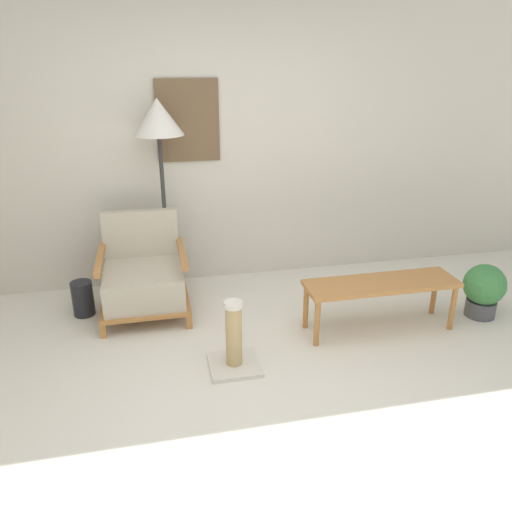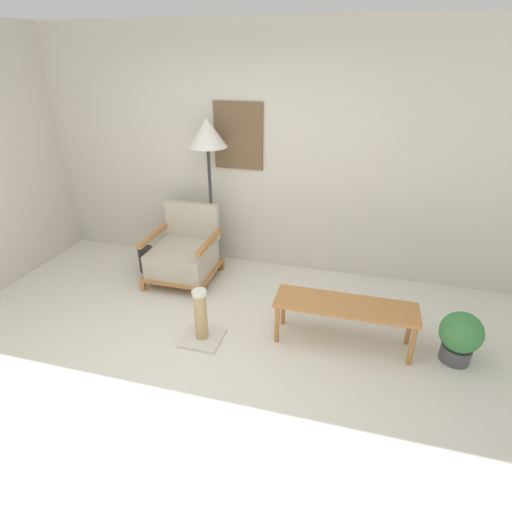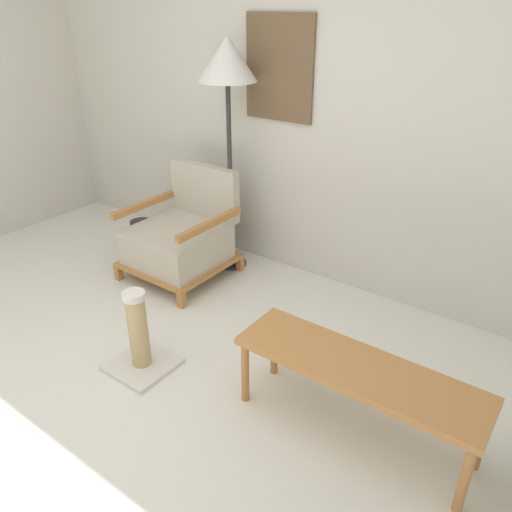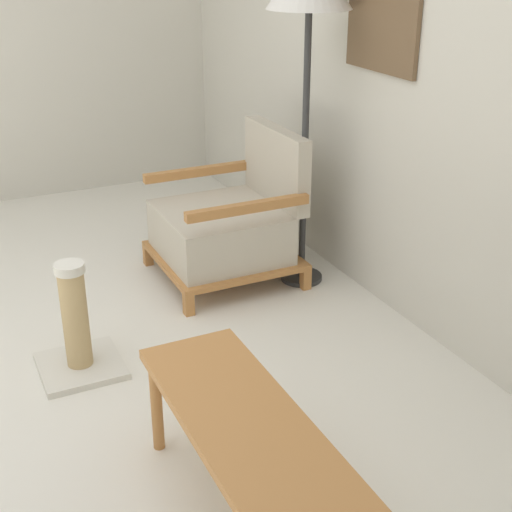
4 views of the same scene
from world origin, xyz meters
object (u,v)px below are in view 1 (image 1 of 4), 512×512
(coffee_table, at_px, (381,288))
(vase, at_px, (83,298))
(potted_plant, at_px, (484,289))
(armchair, at_px, (144,278))
(floor_lamp, at_px, (158,125))
(scratching_post, at_px, (234,345))

(coffee_table, distance_m, vase, 2.52)
(coffee_table, bearing_deg, potted_plant, 0.90)
(armchair, distance_m, potted_plant, 2.90)
(floor_lamp, height_order, scratching_post, floor_lamp)
(floor_lamp, bearing_deg, potted_plant, -22.00)
(floor_lamp, bearing_deg, coffee_table, -33.06)
(floor_lamp, height_order, potted_plant, floor_lamp)
(armchair, height_order, scratching_post, armchair)
(floor_lamp, xyz_separation_m, potted_plant, (2.59, -1.05, -1.30))
(armchair, relative_size, floor_lamp, 0.47)
(floor_lamp, height_order, vase, floor_lamp)
(coffee_table, xyz_separation_m, potted_plant, (0.96, 0.02, -0.12))
(armchair, height_order, potted_plant, armchair)
(scratching_post, bearing_deg, floor_lamp, 105.88)
(coffee_table, bearing_deg, vase, 162.21)
(potted_plant, relative_size, scratching_post, 0.89)
(coffee_table, relative_size, scratching_post, 2.35)
(potted_plant, bearing_deg, armchair, 166.11)
(potted_plant, bearing_deg, floor_lamp, 158.00)
(armchair, relative_size, vase, 2.73)
(armchair, bearing_deg, coffee_table, -20.97)
(floor_lamp, distance_m, scratching_post, 1.96)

